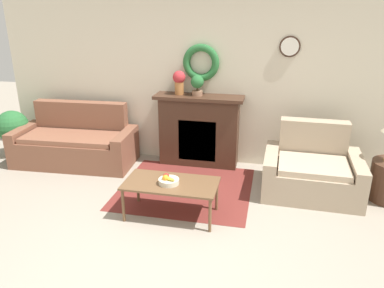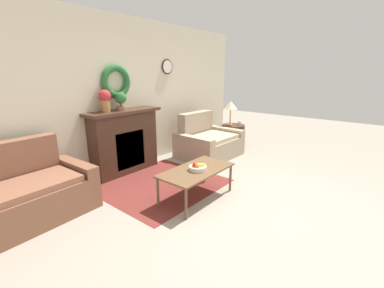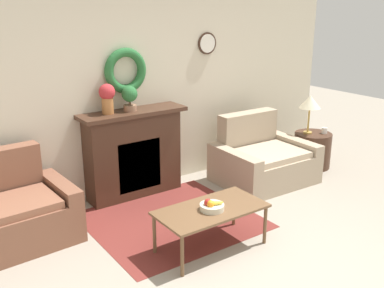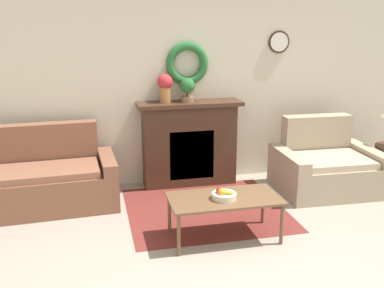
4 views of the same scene
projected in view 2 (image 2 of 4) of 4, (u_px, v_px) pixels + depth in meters
ground_plane at (261, 218)px, 3.21m from camera, size 16.00×16.00×0.00m
floor_rug at (161, 184)px, 4.16m from camera, size 1.81×1.67×0.01m
wall_back at (119, 95)px, 4.55m from camera, size 6.80×0.18×2.70m
fireplace at (125, 141)px, 4.57m from camera, size 1.36×0.41×1.13m
couch_left at (5, 201)px, 2.96m from camera, size 1.92×0.96×0.94m
loveseat_right at (208, 142)px, 5.53m from camera, size 1.30×1.03×0.92m
coffee_table at (197, 172)px, 3.60m from camera, size 1.11×0.57×0.45m
fruit_bowl at (198, 167)px, 3.54m from camera, size 0.24×0.24×0.12m
side_table_by_loveseat at (233, 135)px, 6.27m from camera, size 0.55×0.55×0.53m
table_lamp at (231, 106)px, 6.06m from camera, size 0.31×0.31×0.58m
mug at (240, 123)px, 6.22m from camera, size 0.08×0.08×0.09m
vase_on_mantel_left at (105, 99)px, 4.13m from camera, size 0.19×0.19×0.36m
potted_plant_on_mantel at (121, 100)px, 4.34m from camera, size 0.20×0.20×0.31m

